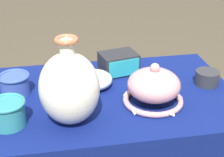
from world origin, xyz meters
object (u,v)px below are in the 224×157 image
(vase_dome_bell, at_px, (154,88))
(mosaic_tile_box, at_px, (119,63))
(pot_squat_charcoal, at_px, (207,78))
(vase_tall_bulbous, at_px, (69,88))
(cup_wide_teal, at_px, (8,112))
(bowl_shallow_porcelain, at_px, (95,80))
(cup_wide_cobalt, at_px, (15,84))

(vase_dome_bell, distance_m, mosaic_tile_box, 0.30)
(pot_squat_charcoal, bearing_deg, vase_tall_bulbous, -163.44)
(vase_dome_bell, xyz_separation_m, cup_wide_teal, (-0.53, -0.06, -0.01))
(mosaic_tile_box, relative_size, bowl_shallow_porcelain, 1.23)
(mosaic_tile_box, bearing_deg, vase_dome_bell, -86.79)
(vase_dome_bell, relative_size, cup_wide_cobalt, 1.94)
(vase_tall_bulbous, relative_size, cup_wide_teal, 2.42)
(vase_tall_bulbous, bearing_deg, vase_dome_bell, 11.95)
(mosaic_tile_box, distance_m, cup_wide_cobalt, 0.46)
(cup_wide_cobalt, xyz_separation_m, cup_wide_teal, (-0.01, -0.22, 0.00))
(pot_squat_charcoal, xyz_separation_m, bowl_shallow_porcelain, (-0.47, 0.05, 0.01))
(vase_dome_bell, bearing_deg, vase_tall_bulbous, -168.05)
(bowl_shallow_porcelain, bearing_deg, pot_squat_charcoal, -6.52)
(vase_tall_bulbous, relative_size, bowl_shallow_porcelain, 2.12)
(vase_dome_bell, xyz_separation_m, pot_squat_charcoal, (0.27, 0.11, -0.03))
(vase_tall_bulbous, bearing_deg, cup_wide_cobalt, 132.36)
(mosaic_tile_box, bearing_deg, bowl_shallow_porcelain, -147.35)
(vase_dome_bell, relative_size, bowl_shallow_porcelain, 1.64)
(mosaic_tile_box, xyz_separation_m, pot_squat_charcoal, (0.35, -0.18, -0.02))
(cup_wide_cobalt, xyz_separation_m, bowl_shallow_porcelain, (0.32, 0.00, -0.01))
(vase_tall_bulbous, distance_m, cup_wide_teal, 0.23)
(vase_tall_bulbous, height_order, cup_wide_teal, vase_tall_bulbous)
(vase_tall_bulbous, height_order, mosaic_tile_box, vase_tall_bulbous)
(cup_wide_cobalt, distance_m, bowl_shallow_porcelain, 0.32)
(pot_squat_charcoal, bearing_deg, cup_wide_cobalt, 176.20)
(cup_wide_cobalt, relative_size, pot_squat_charcoal, 1.25)
(vase_tall_bulbous, distance_m, vase_dome_bell, 0.33)
(vase_tall_bulbous, height_order, bowl_shallow_porcelain, vase_tall_bulbous)
(bowl_shallow_porcelain, height_order, cup_wide_teal, cup_wide_teal)
(cup_wide_teal, bearing_deg, vase_dome_bell, 6.12)
(mosaic_tile_box, height_order, pot_squat_charcoal, mosaic_tile_box)
(vase_dome_bell, height_order, cup_wide_cobalt, vase_dome_bell)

